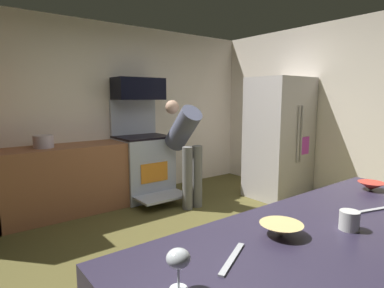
{
  "coord_description": "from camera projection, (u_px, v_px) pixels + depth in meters",
  "views": [
    {
      "loc": [
        -1.97,
        -2.25,
        1.52
      ],
      "look_at": [
        -0.01,
        0.3,
        1.05
      ],
      "focal_mm": 29.81,
      "sensor_mm": 36.0,
      "label": 1
    }
  ],
  "objects": [
    {
      "name": "ground_plane",
      "position": [
        211.0,
        252.0,
        3.17
      ],
      "size": [
        5.2,
        4.8,
        0.02
      ],
      "primitive_type": "cube",
      "color": "brown"
    },
    {
      "name": "wall_back",
      "position": [
        110.0,
        112.0,
        4.82
      ],
      "size": [
        5.2,
        0.12,
        2.6
      ],
      "primitive_type": "cube",
      "color": "silver",
      "rests_on": "ground"
    },
    {
      "name": "wall_right",
      "position": [
        347.0,
        113.0,
        4.52
      ],
      "size": [
        0.12,
        4.8,
        2.6
      ],
      "primitive_type": "cube",
      "color": "silver",
      "rests_on": "ground"
    },
    {
      "name": "lower_cabinet_run",
      "position": [
        58.0,
        181.0,
        4.12
      ],
      "size": [
        2.4,
        0.6,
        0.9
      ],
      "primitive_type": "cube",
      "color": "#945A3A",
      "rests_on": "ground"
    },
    {
      "name": "oven_range",
      "position": [
        143.0,
        165.0,
        4.84
      ],
      "size": [
        0.76,
        1.05,
        1.49
      ],
      "color": "#B0B8C9",
      "rests_on": "ground"
    },
    {
      "name": "microwave",
      "position": [
        138.0,
        89.0,
        4.75
      ],
      "size": [
        0.74,
        0.38,
        0.32
      ],
      "primitive_type": "cube",
      "color": "black",
      "rests_on": "oven_range"
    },
    {
      "name": "refrigerator",
      "position": [
        279.0,
        138.0,
        4.87
      ],
      "size": [
        0.87,
        0.73,
        1.82
      ],
      "color": "beige",
      "rests_on": "ground"
    },
    {
      "name": "person_cook",
      "position": [
        185.0,
        143.0,
        4.45
      ],
      "size": [
        0.31,
        0.69,
        1.48
      ],
      "color": "slate",
      "rests_on": "ground"
    },
    {
      "name": "mixing_bowl_large",
      "position": [
        281.0,
        229.0,
        1.44
      ],
      "size": [
        0.2,
        0.2,
        0.06
      ],
      "primitive_type": "cone",
      "rotation": [
        3.14,
        0.0,
        0.0
      ],
      "color": "#E7C677",
      "rests_on": "counter_island"
    },
    {
      "name": "mixing_bowl_small",
      "position": [
        371.0,
        186.0,
        2.15
      ],
      "size": [
        0.17,
        0.17,
        0.05
      ],
      "primitive_type": "cone",
      "rotation": [
        3.14,
        0.0,
        0.0
      ],
      "color": "red",
      "rests_on": "counter_island"
    },
    {
      "name": "wine_glass_near",
      "position": [
        178.0,
        260.0,
        1.02
      ],
      "size": [
        0.08,
        0.08,
        0.14
      ],
      "color": "silver",
      "rests_on": "counter_island"
    },
    {
      "name": "mug_coffee",
      "position": [
        349.0,
        220.0,
        1.5
      ],
      "size": [
        0.09,
        0.09,
        0.09
      ],
      "primitive_type": "cylinder",
      "color": "silver",
      "rests_on": "counter_island"
    },
    {
      "name": "knife_chef",
      "position": [
        374.0,
        210.0,
        1.76
      ],
      "size": [
        0.27,
        0.1,
        0.01
      ],
      "primitive_type": "cube",
      "rotation": [
        0.0,
        0.0,
        2.85
      ],
      "color": "#B7BABF",
      "rests_on": "counter_island"
    },
    {
      "name": "knife_paring",
      "position": [
        232.0,
        258.0,
        1.23
      ],
      "size": [
        0.25,
        0.15,
        0.01
      ],
      "primitive_type": "cube",
      "rotation": [
        0.0,
        0.0,
        0.5
      ],
      "color": "#B7BABF",
      "rests_on": "counter_island"
    },
    {
      "name": "stock_pot",
      "position": [
        43.0,
        142.0,
        3.95
      ],
      "size": [
        0.24,
        0.24,
        0.16
      ],
      "primitive_type": "cylinder",
      "color": "#BFB0BB",
      "rests_on": "lower_cabinet_run"
    }
  ]
}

